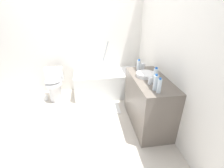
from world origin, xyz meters
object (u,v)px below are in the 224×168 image
(bathtub, at_px, (108,82))
(drinking_glass_0, at_px, (150,81))
(toilet_paper_roll, at_px, (45,98))
(drinking_glass_1, at_px, (143,66))
(water_bottle_1, at_px, (139,65))
(toilet, at_px, (55,85))
(sink_faucet, at_px, (156,74))
(sink_basin, at_px, (146,75))
(bath_mat, at_px, (106,108))
(drinking_glass_2, at_px, (156,84))
(water_bottle_0, at_px, (159,86))
(water_bottle_3, at_px, (156,83))
(water_bottle_2, at_px, (155,76))

(bathtub, relative_size, drinking_glass_0, 14.41)
(drinking_glass_0, height_order, toilet_paper_roll, drinking_glass_0)
(drinking_glass_1, bearing_deg, water_bottle_1, -153.73)
(bathtub, xyz_separation_m, toilet, (-1.15, -0.06, 0.05))
(sink_faucet, distance_m, water_bottle_1, 0.36)
(sink_basin, relative_size, bath_mat, 0.55)
(bathtub, relative_size, drinking_glass_1, 14.01)
(sink_basin, xyz_separation_m, bath_mat, (-0.61, 0.42, -0.87))
(drinking_glass_1, distance_m, bath_mat, 1.12)
(drinking_glass_0, relative_size, drinking_glass_2, 1.26)
(water_bottle_0, xyz_separation_m, drinking_glass_2, (0.03, 0.17, -0.06))
(sink_basin, distance_m, water_bottle_0, 0.54)
(drinking_glass_0, height_order, drinking_glass_2, drinking_glass_0)
(toilet, relative_size, water_bottle_1, 3.55)
(sink_faucet, bearing_deg, drinking_glass_0, -126.92)
(sink_faucet, height_order, water_bottle_0, water_bottle_0)
(water_bottle_3, xyz_separation_m, drinking_glass_1, (0.09, 0.78, -0.06))
(toilet, distance_m, water_bottle_0, 2.29)
(water_bottle_1, relative_size, water_bottle_2, 0.83)
(water_bottle_0, relative_size, toilet_paper_roll, 1.93)
(sink_basin, xyz_separation_m, water_bottle_2, (0.05, -0.24, 0.08))
(drinking_glass_1, xyz_separation_m, drinking_glass_2, (-0.04, -0.70, -0.01))
(sink_faucet, distance_m, drinking_glass_1, 0.35)
(water_bottle_0, bearing_deg, sink_basin, 88.20)
(drinking_glass_0, bearing_deg, sink_faucet, 53.08)
(drinking_glass_1, relative_size, drinking_glass_2, 1.30)
(water_bottle_0, height_order, drinking_glass_0, water_bottle_0)
(sink_faucet, relative_size, water_bottle_3, 0.66)
(drinking_glass_1, bearing_deg, sink_faucet, -69.05)
(toilet, height_order, water_bottle_2, water_bottle_2)
(toilet, distance_m, bath_mat, 1.22)
(bathtub, bearing_deg, sink_faucet, -56.10)
(toilet, distance_m, water_bottle_3, 2.22)
(water_bottle_3, xyz_separation_m, drinking_glass_2, (0.05, 0.09, -0.07))
(sink_basin, distance_m, water_bottle_1, 0.29)
(water_bottle_3, distance_m, bath_mat, 1.42)
(sink_basin, height_order, sink_faucet, sink_faucet)
(water_bottle_0, relative_size, water_bottle_1, 1.07)
(sink_faucet, bearing_deg, water_bottle_0, -109.77)
(bathtub, xyz_separation_m, toilet_paper_roll, (-1.39, -0.07, -0.24))
(bathtub, xyz_separation_m, sink_faucet, (0.68, -1.01, 0.58))
(toilet_paper_roll, bearing_deg, water_bottle_2, -31.15)
(toilet, xyz_separation_m, toilet_paper_roll, (-0.24, -0.01, -0.30))
(sink_faucet, bearing_deg, bath_mat, 152.08)
(bathtub, relative_size, water_bottle_0, 6.90)
(sink_faucet, relative_size, bath_mat, 0.28)
(water_bottle_0, height_order, bath_mat, water_bottle_0)
(water_bottle_3, distance_m, toilet_paper_roll, 2.49)
(sink_basin, bearing_deg, drinking_glass_2, -87.50)
(water_bottle_2, distance_m, toilet_paper_roll, 2.45)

